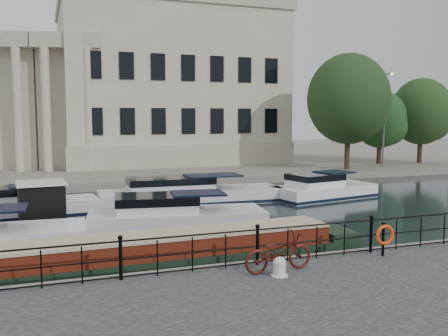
# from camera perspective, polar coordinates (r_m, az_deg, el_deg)

# --- Properties ---
(ground_plane) EXTENTS (160.00, 160.00, 0.00)m
(ground_plane) POSITION_cam_1_polar(r_m,az_deg,el_deg) (17.22, 0.73, -10.69)
(ground_plane) COLOR black
(ground_plane) RESTS_ON ground
(far_bank) EXTENTS (120.00, 42.00, 0.55)m
(far_bank) POSITION_cam_1_polar(r_m,az_deg,el_deg) (54.94, -13.85, 0.86)
(far_bank) COLOR #6B665B
(far_bank) RESTS_ON ground_plane
(railing) EXTENTS (24.14, 0.14, 1.22)m
(railing) POSITION_cam_1_polar(r_m,az_deg,el_deg) (14.89, 3.84, -8.55)
(railing) COLOR black
(railing) RESTS_ON near_quay
(civic_building) EXTENTS (53.55, 31.84, 16.85)m
(civic_building) POSITION_cam_1_polar(r_m,az_deg,el_deg) (50.42, -14.64, 8.10)
(civic_building) COLOR #ADA38C
(civic_building) RESTS_ON far_bank
(lamp_posts) EXTENTS (8.24, 1.55, 8.07)m
(lamp_posts) POSITION_cam_1_polar(r_m,az_deg,el_deg) (48.17, 21.46, 5.34)
(lamp_posts) COLOR #59595B
(lamp_posts) RESTS_ON far_bank
(bicycle) EXTENTS (2.14, 0.86, 1.10)m
(bicycle) POSITION_cam_1_polar(r_m,az_deg,el_deg) (14.34, 6.22, -9.56)
(bicycle) COLOR #43110C
(bicycle) RESTS_ON near_quay
(mooring_bollard) EXTENTS (0.48, 0.48, 0.54)m
(mooring_bollard) POSITION_cam_1_polar(r_m,az_deg,el_deg) (14.02, 6.36, -11.18)
(mooring_bollard) COLOR silver
(mooring_bollard) RESTS_ON near_quay
(life_ring_post) EXTENTS (0.66, 0.18, 1.07)m
(life_ring_post) POSITION_cam_1_polar(r_m,az_deg,el_deg) (16.49, 17.89, -7.34)
(life_ring_post) COLOR black
(life_ring_post) RESTS_ON near_quay
(narrowboat) EXTENTS (14.18, 2.36, 1.52)m
(narrowboat) POSITION_cam_1_polar(r_m,az_deg,el_deg) (16.41, -6.68, -10.24)
(narrowboat) COLOR black
(narrowboat) RESTS_ON ground_plane
(harbour_hut) EXTENTS (2.97, 2.55, 2.17)m
(harbour_hut) POSITION_cam_1_polar(r_m,az_deg,el_deg) (23.27, -20.13, -4.28)
(harbour_hut) COLOR #6B665B
(harbour_hut) RESTS_ON ground_plane
(cabin_cruisers) EXTENTS (27.11, 10.39, 1.99)m
(cabin_cruisers) POSITION_cam_1_polar(r_m,az_deg,el_deg) (24.83, -9.20, -4.74)
(cabin_cruisers) COLOR white
(cabin_cruisers) RESTS_ON ground_plane
(trees) EXTENTS (15.98, 8.89, 9.60)m
(trees) POSITION_cam_1_polar(r_m,az_deg,el_deg) (46.21, 17.42, 6.41)
(trees) COLOR black
(trees) RESTS_ON far_bank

